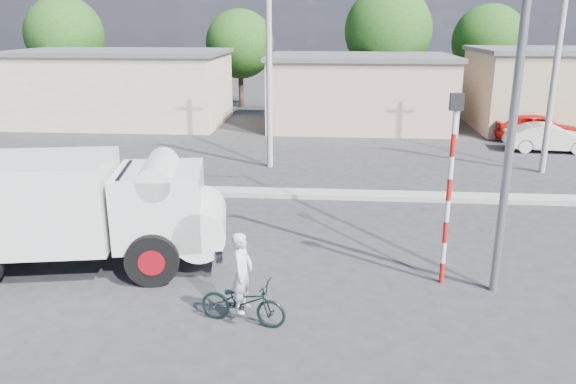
# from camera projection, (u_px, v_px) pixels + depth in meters

# --- Properties ---
(ground_plane) EXTENTS (120.00, 120.00, 0.00)m
(ground_plane) POSITION_uv_depth(u_px,v_px,m) (299.00, 308.00, 11.83)
(ground_plane) COLOR #2C2C2F
(ground_plane) RESTS_ON ground
(median) EXTENTS (40.00, 0.80, 0.16)m
(median) POSITION_uv_depth(u_px,v_px,m) (314.00, 194.00, 19.44)
(median) COLOR #99968E
(median) RESTS_ON ground
(truck) EXTENTS (7.01, 3.62, 2.76)m
(truck) POSITION_uv_depth(u_px,v_px,m) (83.00, 208.00, 13.42)
(truck) COLOR black
(truck) RESTS_ON ground
(bicycle) EXTENTS (1.88, 0.98, 0.94)m
(bicycle) POSITION_uv_depth(u_px,v_px,m) (243.00, 302.00, 11.13)
(bicycle) COLOR black
(bicycle) RESTS_ON ground
(cyclist) EXTENTS (0.50, 0.66, 1.62)m
(cyclist) POSITION_uv_depth(u_px,v_px,m) (243.00, 286.00, 11.03)
(cyclist) COLOR silver
(cyclist) RESTS_ON ground
(car_cream) EXTENTS (3.96, 1.58, 1.28)m
(car_cream) POSITION_uv_depth(u_px,v_px,m) (549.00, 138.00, 26.02)
(car_cream) COLOR silver
(car_cream) RESTS_ON ground
(car_red) EXTENTS (4.25, 1.89, 1.42)m
(car_red) POSITION_uv_depth(u_px,v_px,m) (538.00, 128.00, 28.19)
(car_red) COLOR #A90D07
(car_red) RESTS_ON ground
(traffic_pole) EXTENTS (0.28, 0.18, 4.36)m
(traffic_pole) POSITION_uv_depth(u_px,v_px,m) (450.00, 175.00, 12.26)
(traffic_pole) COLOR red
(traffic_pole) RESTS_ON ground
(streetlight) EXTENTS (2.34, 0.22, 9.00)m
(streetlight) POSITION_uv_depth(u_px,v_px,m) (511.00, 65.00, 11.21)
(streetlight) COLOR slate
(streetlight) RESTS_ON ground
(building_row) EXTENTS (37.80, 7.30, 4.44)m
(building_row) POSITION_uv_depth(u_px,v_px,m) (343.00, 89.00, 32.11)
(building_row) COLOR #C4B594
(building_row) RESTS_ON ground
(tree_row) EXTENTS (51.24, 7.43, 8.42)m
(tree_row) POSITION_uv_depth(u_px,v_px,m) (440.00, 35.00, 37.01)
(tree_row) COLOR #38281E
(tree_row) RESTS_ON ground
(utility_poles) EXTENTS (35.40, 0.24, 8.00)m
(utility_poles) POSITION_uv_depth(u_px,v_px,m) (403.00, 68.00, 21.84)
(utility_poles) COLOR #99968E
(utility_poles) RESTS_ON ground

